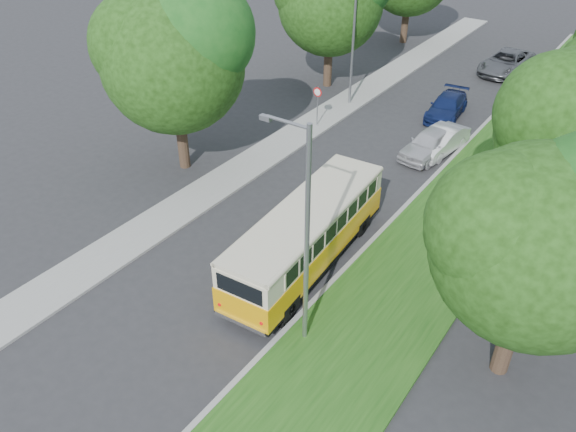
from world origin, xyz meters
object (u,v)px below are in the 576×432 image
Objects in this scene: car_grey at (507,62)px; car_silver at (430,143)px; lamppost_near at (304,234)px; car_blue at (447,107)px; lamppost_far at (352,40)px; car_white at (441,141)px; vintage_bus at (307,237)px.

car_silver is at bearing -82.52° from car_grey.
lamppost_near is 20.79m from car_blue.
car_silver is (7.07, -3.61, -3.38)m from lamppost_far.
lamppost_far reaches higher than car_white.
lamppost_near is 1.44× the size of car_grey.
vintage_bus is at bearing -84.10° from car_grey.
lamppost_far is at bearing 160.02° from car_silver.
lamppost_near is at bearing -77.25° from car_white.
lamppost_far is 1.68× the size of car_blue.
lamppost_near reaches higher than lamppost_far.
car_grey reaches higher than car_blue.
vintage_bus is (-2.09, 3.41, -3.01)m from lamppost_near.
lamppost_far is (-8.91, 18.50, -0.25)m from lamppost_near.
car_white is (7.40, -2.93, -3.44)m from lamppost_far.
vintage_bus reaches higher than car_grey.
lamppost_near is at bearing -75.93° from car_silver.
vintage_bus is 2.04× the size of car_blue.
car_blue is 0.81× the size of car_grey.
lamppost_near is at bearing -88.22° from car_blue.
lamppost_far is 8.67m from car_white.
lamppost_far is at bearing -170.38° from car_blue.
car_grey is (-2.48, 30.06, -3.60)m from lamppost_near.
car_grey is at bearing 94.71° from lamppost_near.
car_white is 14.52m from car_grey.
lamppost_near reaches higher than car_blue.
car_white is 0.74× the size of car_grey.
lamppost_far is 13.64m from car_grey.
vintage_bus is at bearing -93.53° from car_blue.
car_blue is at bearing 89.47° from vintage_bus.
lamppost_near is 1.07× the size of lamppost_far.
car_blue is at bearing 98.52° from lamppost_near.
car_white is at bearing -78.58° from car_blue.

